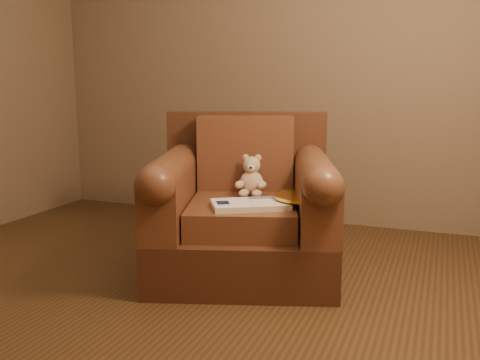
% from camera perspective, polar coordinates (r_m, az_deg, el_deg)
% --- Properties ---
extents(floor, '(4.00, 4.00, 0.00)m').
position_cam_1_polar(floor, '(3.11, -9.45, -12.36)').
color(floor, '#4C331A').
rests_on(floor, ground).
extents(armchair, '(1.37, 1.34, 0.99)m').
position_cam_1_polar(armchair, '(3.41, 0.38, -3.39)').
color(armchair, '#482818').
rests_on(armchair, floor).
extents(teddy_bear, '(0.19, 0.22, 0.27)m').
position_cam_1_polar(teddy_bear, '(3.46, 1.22, 0.05)').
color(teddy_bear, '#CFAD91').
rests_on(teddy_bear, armchair).
extents(guidebook, '(0.51, 0.45, 0.04)m').
position_cam_1_polar(guidebook, '(3.12, 1.07, -2.63)').
color(guidebook, beige).
rests_on(guidebook, armchair).
extents(side_table, '(0.38, 0.38, 0.54)m').
position_cam_1_polar(side_table, '(3.26, 7.00, -5.83)').
color(side_table, gold).
rests_on(side_table, floor).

